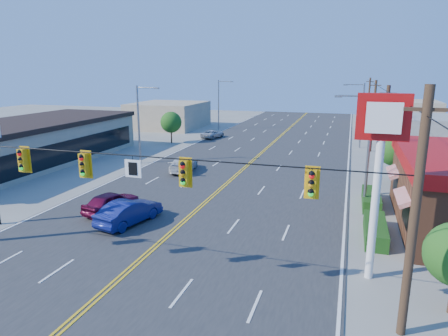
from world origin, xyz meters
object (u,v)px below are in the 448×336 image
(car_blue, at_px, (129,213))
(car_magenta, at_px, (111,203))
(signal_span, at_px, (107,179))
(kfc_pylon, at_px, (380,151))
(car_white, at_px, (183,165))
(car_silver, at_px, (213,134))

(car_blue, bearing_deg, car_magenta, -19.86)
(signal_span, height_order, kfc_pylon, signal_span)
(car_white, bearing_deg, car_blue, 91.01)
(car_blue, height_order, car_silver, car_blue)
(kfc_pylon, height_order, car_magenta, kfc_pylon)
(car_blue, height_order, car_white, car_blue)
(kfc_pylon, relative_size, car_blue, 1.83)
(kfc_pylon, distance_m, car_blue, 15.30)
(car_magenta, bearing_deg, car_white, -76.69)
(signal_span, bearing_deg, car_blue, 114.81)
(kfc_pylon, distance_m, car_silver, 41.04)
(kfc_pylon, height_order, car_silver, kfc_pylon)
(car_magenta, xyz_separation_m, car_blue, (2.23, -1.45, 0.05))
(car_magenta, height_order, car_white, car_magenta)
(signal_span, distance_m, car_white, 21.13)
(car_magenta, height_order, car_blue, car_blue)
(kfc_pylon, relative_size, car_white, 1.78)
(kfc_pylon, bearing_deg, car_silver, 119.52)
(car_blue, bearing_deg, car_silver, -66.74)
(kfc_pylon, bearing_deg, car_white, 135.39)
(kfc_pylon, relative_size, car_magenta, 2.03)
(car_white, height_order, car_silver, car_white)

